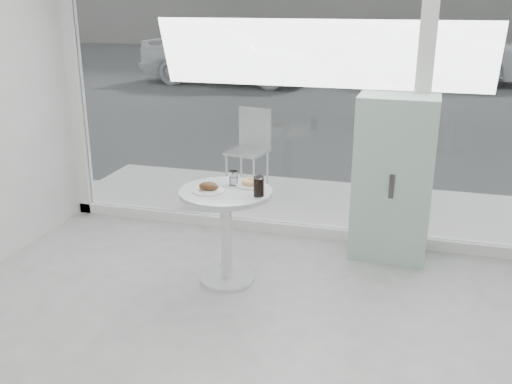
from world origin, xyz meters
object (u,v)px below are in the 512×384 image
(car_white, at_px, (227,54))
(water_tumbler_a, at_px, (234,179))
(cola_glass, at_px, (259,187))
(water_tumbler_b, at_px, (233,179))
(car_silver, at_px, (437,53))
(plate_donut, at_px, (250,183))
(main_table, at_px, (226,217))
(patio_chair, at_px, (250,145))
(plate_fritter, at_px, (209,188))
(mint_cabinet, at_px, (393,178))

(car_white, bearing_deg, water_tumbler_a, -157.19)
(water_tumbler_a, distance_m, cola_glass, 0.34)
(water_tumbler_b, xyz_separation_m, cola_glass, (0.26, -0.21, 0.02))
(car_silver, height_order, cola_glass, car_silver)
(plate_donut, xyz_separation_m, water_tumbler_a, (-0.13, 0.00, 0.03))
(plate_donut, relative_size, water_tumbler_a, 1.99)
(car_silver, xyz_separation_m, water_tumbler_b, (-1.77, -12.34, 0.05))
(cola_glass, bearing_deg, main_table, 168.27)
(plate_donut, bearing_deg, patio_chair, 106.17)
(main_table, xyz_separation_m, water_tumbler_a, (0.02, 0.16, 0.27))
(plate_donut, bearing_deg, main_table, -133.85)
(car_white, bearing_deg, main_table, -157.53)
(plate_fritter, distance_m, cola_glass, 0.40)
(car_white, xyz_separation_m, water_tumbler_a, (3.56, -10.47, 0.04))
(water_tumbler_a, bearing_deg, plate_fritter, -121.69)
(main_table, relative_size, mint_cabinet, 0.54)
(plate_donut, height_order, water_tumbler_b, water_tumbler_b)
(patio_chair, xyz_separation_m, plate_donut, (0.57, -1.98, 0.20))
(water_tumbler_b, bearing_deg, cola_glass, -37.88)
(plate_donut, height_order, cola_glass, cola_glass)
(main_table, relative_size, water_tumbler_a, 7.00)
(car_white, xyz_separation_m, water_tumbler_b, (3.56, -10.48, 0.05))
(car_silver, relative_size, cola_glass, 30.61)
(plate_donut, bearing_deg, water_tumbler_b, -176.31)
(mint_cabinet, relative_size, car_silver, 0.31)
(car_silver, xyz_separation_m, water_tumbler_a, (-1.77, -12.33, 0.05))
(plate_fritter, relative_size, water_tumbler_a, 2.28)
(water_tumbler_b, relative_size, cola_glass, 0.74)
(mint_cabinet, distance_m, plate_fritter, 1.62)
(mint_cabinet, xyz_separation_m, car_silver, (0.57, 11.63, 0.06))
(plate_fritter, bearing_deg, car_white, 107.81)
(water_tumbler_a, relative_size, cola_glass, 0.73)
(mint_cabinet, height_order, plate_fritter, mint_cabinet)
(water_tumbler_a, xyz_separation_m, water_tumbler_b, (0.00, -0.01, 0.00))
(water_tumbler_a, bearing_deg, plate_donut, -0.73)
(plate_fritter, distance_m, water_tumbler_a, 0.25)
(main_table, bearing_deg, patio_chair, 101.24)
(water_tumbler_a, xyz_separation_m, cola_glass, (0.27, -0.22, 0.02))
(cola_glass, bearing_deg, water_tumbler_a, 140.87)
(patio_chair, height_order, car_white, car_white)
(main_table, height_order, plate_donut, plate_donut)
(main_table, relative_size, patio_chair, 0.82)
(plate_donut, xyz_separation_m, cola_glass, (0.13, -0.21, 0.05))
(main_table, height_order, cola_glass, cola_glass)
(car_white, bearing_deg, mint_cabinet, -149.97)
(main_table, bearing_deg, plate_donut, 46.15)
(car_white, bearing_deg, water_tumbler_b, -157.20)
(car_silver, height_order, water_tumbler_b, car_silver)
(car_silver, relative_size, water_tumbler_a, 42.21)
(car_silver, distance_m, plate_donut, 12.44)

